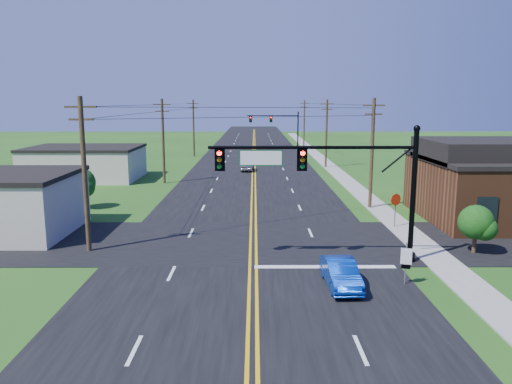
{
  "coord_description": "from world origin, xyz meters",
  "views": [
    {
      "loc": [
        0.25,
        -18.34,
        8.68
      ],
      "look_at": [
        0.34,
        10.0,
        3.54
      ],
      "focal_mm": 35.0,
      "sensor_mm": 36.0,
      "label": 1
    }
  ],
  "objects_px": {
    "signal_mast_far": "(276,123)",
    "stop_sign": "(396,203)",
    "signal_mast_main": "(331,176)",
    "route_sign": "(406,260)",
    "blue_car": "(341,274)"
  },
  "relations": [
    {
      "from": "blue_car",
      "to": "route_sign",
      "type": "relative_size",
      "value": 1.89
    },
    {
      "from": "signal_mast_main",
      "to": "signal_mast_far",
      "type": "relative_size",
      "value": 1.03
    },
    {
      "from": "signal_mast_far",
      "to": "stop_sign",
      "type": "xyz_separation_m",
      "value": [
        5.61,
        -64.49,
        -2.79
      ]
    },
    {
      "from": "signal_mast_far",
      "to": "route_sign",
      "type": "bearing_deg",
      "value": -87.68
    },
    {
      "from": "blue_car",
      "to": "route_sign",
      "type": "bearing_deg",
      "value": 3.54
    },
    {
      "from": "signal_mast_main",
      "to": "signal_mast_far",
      "type": "xyz_separation_m",
      "value": [
        0.1,
        72.0,
        -0.2
      ]
    },
    {
      "from": "stop_sign",
      "to": "signal_mast_far",
      "type": "bearing_deg",
      "value": 70.92
    },
    {
      "from": "signal_mast_far",
      "to": "route_sign",
      "type": "relative_size",
      "value": 5.24
    },
    {
      "from": "stop_sign",
      "to": "route_sign",
      "type": "bearing_deg",
      "value": -127.09
    },
    {
      "from": "blue_car",
      "to": "route_sign",
      "type": "height_order",
      "value": "route_sign"
    },
    {
      "from": "route_sign",
      "to": "signal_mast_main",
      "type": "bearing_deg",
      "value": 148.01
    },
    {
      "from": "signal_mast_main",
      "to": "blue_car",
      "type": "relative_size",
      "value": 2.85
    },
    {
      "from": "signal_mast_main",
      "to": "route_sign",
      "type": "relative_size",
      "value": 5.39
    },
    {
      "from": "signal_mast_main",
      "to": "route_sign",
      "type": "bearing_deg",
      "value": -47.99
    },
    {
      "from": "signal_mast_main",
      "to": "stop_sign",
      "type": "relative_size",
      "value": 4.64
    }
  ]
}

